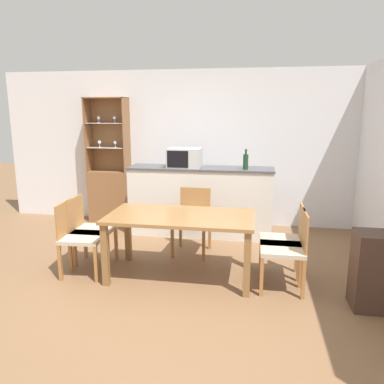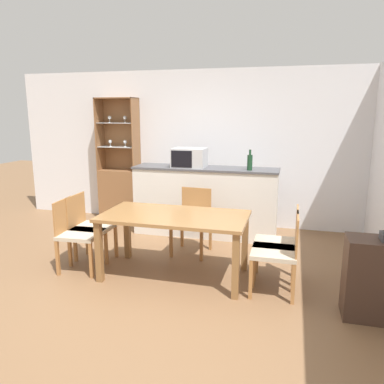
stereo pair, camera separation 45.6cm
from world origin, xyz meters
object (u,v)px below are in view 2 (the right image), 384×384
Objects in this scene: dining_table at (174,222)px; microwave at (189,158)px; dining_chair_side_left_near at (78,233)px; dining_chair_side_left_far at (89,227)px; side_cabinet at (380,280)px; wine_bottle at (250,162)px; dining_chair_side_right_far at (279,243)px; dining_chair_side_right_near at (278,252)px; display_cabinet at (120,184)px; dining_chair_head_far at (192,220)px.

dining_table is 1.63m from microwave.
microwave reaches higher than dining_chair_side_left_near.
side_cabinet is (3.25, -0.53, -0.07)m from dining_chair_side_left_far.
dining_chair_side_left_near is 2.93× the size of wine_bottle.
dining_table is 1.91× the size of dining_chair_side_right_far.
dining_chair_side_right_far is (0.00, 0.26, 0.00)m from dining_chair_side_right_near.
dining_table is 1.68m from wine_bottle.
wine_bottle is (2.33, -0.60, 0.55)m from display_cabinet.
display_cabinet is 1.99m from dining_chair_side_left_far.
wine_bottle is (0.67, 1.45, 0.53)m from dining_table.
dining_chair_side_left_far is 3.29m from side_cabinet.
dining_chair_side_left_far is 1.00× the size of dining_chair_side_left_near.
dining_chair_side_right_near is 2.28m from microwave.
dining_chair_side_left_far is 1.13× the size of side_cabinet.
dining_chair_side_right_near is 2.33m from dining_chair_side_left_near.
dining_chair_side_right_near is at bearing -179.91° from dining_chair_side_right_far.
microwave reaches higher than side_cabinet.
display_cabinet is 3.42m from dining_chair_side_right_far.
dining_table is at bearing 92.49° from dining_chair_side_left_near.
dining_chair_head_far is 1.19m from wine_bottle.
dining_chair_side_right_far is 1.58m from wine_bottle.
dining_chair_head_far is 2.39m from side_cabinet.
dining_chair_side_right_near is at bearing 163.59° from side_cabinet.
display_cabinet is at bearing 52.08° from dining_chair_side_right_near.
dining_chair_head_far is 2.93× the size of wine_bottle.
dining_chair_head_far and dining_chair_side_right_near have the same top height.
dining_chair_side_right_near is 1.00× the size of dining_chair_side_right_far.
dining_chair_head_far is (0.00, 0.77, -0.19)m from dining_table.
display_cabinet is 3.57m from dining_chair_side_right_near.
dining_chair_side_right_near is 2.93× the size of wine_bottle.
microwave is 3.12m from side_cabinet.
dining_chair_head_far and dining_chair_side_right_far have the same top height.
microwave is at bearing -68.22° from dining_chair_head_far.
microwave is at bearing 99.02° from dining_table.
side_cabinet is at bearing -39.44° from microwave.
dining_chair_side_right_near is 1.75× the size of microwave.
microwave is at bearing 146.63° from dining_chair_side_left_near.
dining_chair_side_left_far is 1.00× the size of dining_chair_side_right_near.
wine_bottle is at bearing 124.65° from dining_chair_side_left_far.
side_cabinet is (2.08, -0.40, -0.26)m from dining_table.
dining_chair_side_left_far is 0.26m from dining_chair_side_left_near.
display_cabinet is 4.30× the size of microwave.
dining_chair_side_left_near is 2.03m from microwave.
side_cabinet is at bearing -33.14° from display_cabinet.
display_cabinet reaches higher than microwave.
dining_chair_side_left_near is 1.13× the size of side_cabinet.
microwave reaches higher than dining_chair_side_left_far.
dining_chair_head_far is at bearing -37.37° from display_cabinet.
dining_table is 1.19m from dining_chair_side_right_near.
dining_chair_side_right_far is at bearing 92.41° from dining_chair_side_left_near.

